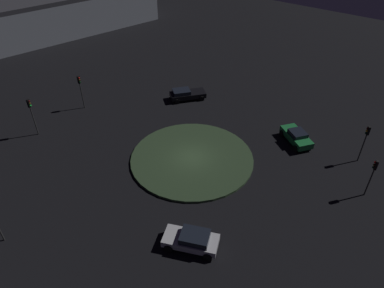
{
  "coord_description": "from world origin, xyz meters",
  "views": [
    {
      "loc": [
        -17.19,
        21.31,
        22.21
      ],
      "look_at": [
        0.0,
        0.0,
        1.9
      ],
      "focal_mm": 32.58,
      "sensor_mm": 36.0,
      "label": 1
    }
  ],
  "objects": [
    {
      "name": "traffic_light_west",
      "position": [
        -15.15,
        -5.72,
        2.78
      ],
      "size": [
        0.39,
        0.36,
        3.9
      ],
      "rotation": [
        0.0,
        0.0,
        0.36
      ],
      "color": "#2D2D2D",
      "rests_on": "ground_plane"
    },
    {
      "name": "ground_plane",
      "position": [
        0.0,
        0.0,
        0.0
      ],
      "size": [
        119.89,
        119.89,
        0.0
      ],
      "primitive_type": "plane",
      "color": "black"
    },
    {
      "name": "roundabout_island",
      "position": [
        0.0,
        0.0,
        0.12
      ],
      "size": [
        12.35,
        12.35,
        0.24
      ],
      "primitive_type": "cylinder",
      "color": "#2D4228",
      "rests_on": "ground_plane"
    },
    {
      "name": "traffic_light_southwest",
      "position": [
        -13.1,
        -10.25,
        2.92
      ],
      "size": [
        0.39,
        0.38,
        4.09
      ],
      "rotation": [
        0.0,
        0.0,
        0.66
      ],
      "color": "#2D2D2D",
      "rests_on": "ground_plane"
    },
    {
      "name": "store_building",
      "position": [
        43.1,
        -16.75,
        3.42
      ],
      "size": [
        17.3,
        33.53,
        6.83
      ],
      "rotation": [
        0.0,
        0.0,
        7.68
      ],
      "color": "#8C939E",
      "rests_on": "ground_plane"
    },
    {
      "name": "traffic_light_east",
      "position": [
        16.78,
        0.49,
        3.04
      ],
      "size": [
        0.36,
        0.31,
        4.28
      ],
      "rotation": [
        0.0,
        0.0,
        -3.11
      ],
      "color": "#2D2D2D",
      "rests_on": "ground_plane"
    },
    {
      "name": "traffic_light_northeast",
      "position": [
        16.06,
        7.31,
        3.12
      ],
      "size": [
        0.39,
        0.36,
        4.4
      ],
      "rotation": [
        0.0,
        0.0,
        -2.71
      ],
      "color": "#2D2D2D",
      "rests_on": "ground_plane"
    },
    {
      "name": "car_green",
      "position": [
        -6.87,
        -9.23,
        0.77
      ],
      "size": [
        4.33,
        3.72,
        1.46
      ],
      "rotation": [
        0.0,
        0.0,
        2.54
      ],
      "color": "#1E7238",
      "rests_on": "ground_plane"
    },
    {
      "name": "car_black",
      "position": [
        8.33,
        -9.17,
        0.73
      ],
      "size": [
        4.19,
        4.71,
        1.39
      ],
      "rotation": [
        0.0,
        0.0,
        4.07
      ],
      "color": "black",
      "rests_on": "ground_plane"
    },
    {
      "name": "car_silver",
      "position": [
        -6.64,
        8.25,
        0.76
      ],
      "size": [
        4.57,
        3.43,
        1.43
      ],
      "rotation": [
        0.0,
        0.0,
        0.43
      ],
      "color": "silver",
      "rests_on": "ground_plane"
    }
  ]
}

